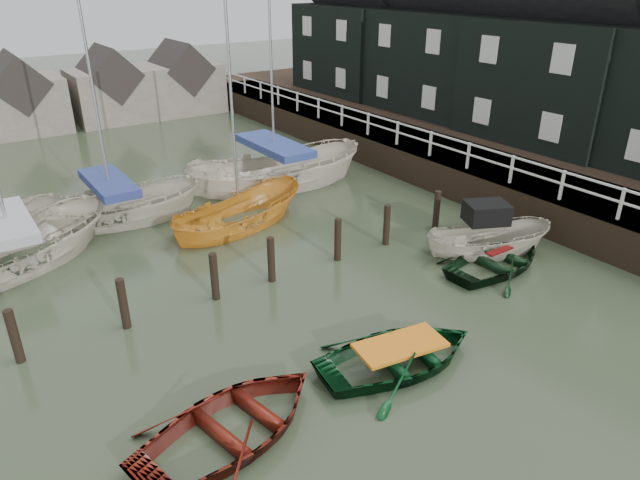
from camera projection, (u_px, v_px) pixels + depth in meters
ground at (367, 313)px, 15.24m from camera, size 120.00×120.00×0.00m
pier at (391, 146)px, 27.24m from camera, size 3.04×32.00×2.70m
land_strip at (469, 143)px, 30.38m from camera, size 14.00×38.00×1.50m
quay_houses at (504, 32)px, 26.95m from camera, size 6.52×28.14×10.01m
mooring_pilings at (274, 265)px, 16.69m from camera, size 13.72×0.22×1.80m
far_sheds at (108, 90)px, 34.24m from camera, size 14.00×4.08×4.39m
rowboat_red at (234, 437)px, 11.20m from camera, size 4.66×3.74×0.86m
rowboat_green at (399, 365)px, 13.22m from camera, size 4.38×3.43×0.82m
rowboat_dkgreen at (497, 268)px, 17.57m from camera, size 3.93×2.89×0.79m
motorboat at (486, 250)px, 18.49m from camera, size 4.39×3.17×2.47m
sailboat_a at (18, 265)px, 17.61m from camera, size 6.93×4.74×10.74m
sailboat_b at (115, 219)px, 20.87m from camera, size 6.75×4.00×12.34m
sailboat_c at (240, 224)px, 20.56m from camera, size 5.93×3.30×10.41m
sailboat_d at (275, 184)px, 24.39m from camera, size 8.07×4.62×12.09m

